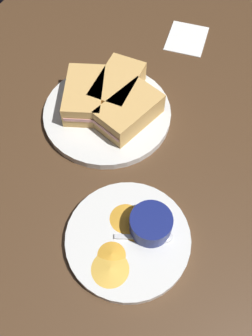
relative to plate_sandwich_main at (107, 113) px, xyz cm
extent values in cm
cube|color=#4C331E|center=(-1.22, 12.13, -2.30)|extent=(110.00, 110.00, 3.00)
cylinder|color=silver|center=(0.00, 0.00, 0.00)|extent=(26.41, 26.41, 1.60)
cube|color=tan|center=(-0.10, 5.02, 3.20)|extent=(14.64, 11.04, 4.80)
cube|color=#DB938E|center=(-0.10, 5.02, 3.20)|extent=(14.72, 10.53, 0.80)
cube|color=tan|center=(-5.02, -0.10, 3.20)|extent=(13.41, 8.32, 4.80)
cube|color=#DB938E|center=(-5.02, -0.10, 3.20)|extent=(13.63, 7.73, 0.80)
cube|color=tan|center=(0.10, -5.02, 3.20)|extent=(14.95, 12.12, 4.80)
cube|color=#DB938E|center=(0.10, -5.02, 3.20)|extent=(14.94, 11.67, 0.80)
cylinder|color=navy|center=(-0.81, -5.89, 2.50)|extent=(7.24, 7.24, 3.40)
cylinder|color=black|center=(-0.81, -5.89, 3.80)|extent=(5.94, 5.94, 0.60)
cube|color=silver|center=(1.09, 3.80, 1.05)|extent=(1.84, 5.55, 0.40)
ellipsoid|color=silver|center=(0.03, -1.60, 1.20)|extent=(2.78, 3.56, 0.80)
cylinder|color=silver|center=(22.66, 16.14, 0.00)|extent=(21.33, 21.33, 1.60)
cylinder|color=navy|center=(19.46, 18.80, 2.64)|extent=(7.19, 7.19, 3.69)
cylinder|color=olive|center=(19.46, 18.80, 4.09)|extent=(5.89, 5.89, 0.60)
cube|color=silver|center=(22.46, 16.54, 1.05)|extent=(3.12, 5.30, 0.40)
ellipsoid|color=silver|center=(20.06, 21.49, 1.20)|extent=(3.38, 3.84, 0.80)
cone|color=gold|center=(20.88, 16.51, 1.10)|extent=(5.18, 5.18, 0.60)
cone|color=gold|center=(26.65, 15.10, 1.10)|extent=(5.31, 5.31, 0.60)
cone|color=gold|center=(19.79, 14.24, 1.10)|extent=(7.61, 7.61, 0.60)
cone|color=gold|center=(28.79, 15.98, 1.10)|extent=(8.54, 8.54, 0.60)
cube|color=white|center=(-29.75, 5.91, -0.60)|extent=(12.34, 10.70, 0.40)
camera|label=1|loc=(43.46, 26.23, 61.36)|focal=40.46mm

